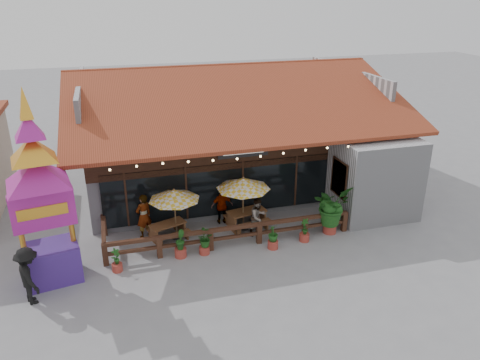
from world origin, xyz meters
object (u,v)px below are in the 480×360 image
object	(u,v)px
picnic_table_left	(168,228)
picnic_table_right	(247,216)
thai_sign_tower	(37,177)
tropical_plant	(331,207)
pedestrian	(29,276)
umbrella_left	(174,195)
umbrella_right	(243,184)

from	to	relation	value
picnic_table_left	picnic_table_right	size ratio (longest dim) A/B	0.95
thai_sign_tower	tropical_plant	xyz separation A→B (m)	(10.92, 0.45, -2.71)
pedestrian	thai_sign_tower	bearing A→B (deg)	-49.59
umbrella_left	picnic_table_right	world-z (taller)	umbrella_left
tropical_plant	picnic_table_left	bearing A→B (deg)	168.41
thai_sign_tower	pedestrian	xyz separation A→B (m)	(-0.58, -1.19, -2.90)
picnic_table_right	pedestrian	world-z (taller)	pedestrian
umbrella_left	picnic_table_right	distance (m)	3.38
umbrella_right	tropical_plant	world-z (taller)	umbrella_right
picnic_table_right	thai_sign_tower	bearing A→B (deg)	-166.25
umbrella_right	pedestrian	distance (m)	8.65
umbrella_left	picnic_table_left	xyz separation A→B (m)	(-0.33, 0.05, -1.48)
umbrella_left	thai_sign_tower	bearing A→B (deg)	-159.09
picnic_table_left	umbrella_right	bearing A→B (deg)	-1.12
thai_sign_tower	pedestrian	size ratio (longest dim) A/B	3.69
umbrella_right	picnic_table_left	world-z (taller)	umbrella_right
pedestrian	umbrella_right	bearing A→B (deg)	-93.59
umbrella_right	picnic_table_right	xyz separation A→B (m)	(0.20, 0.13, -1.58)
picnic_table_right	picnic_table_left	bearing A→B (deg)	-178.91
thai_sign_tower	pedestrian	distance (m)	3.19
picnic_table_right	pedestrian	distance (m)	8.82
thai_sign_tower	pedestrian	bearing A→B (deg)	-115.98
umbrella_left	umbrella_right	xyz separation A→B (m)	(2.87, -0.01, 0.17)
picnic_table_right	tropical_plant	distance (m)	3.60
picnic_table_right	thai_sign_tower	size ratio (longest dim) A/B	0.25
tropical_plant	umbrella_right	bearing A→B (deg)	159.29
umbrella_left	tropical_plant	xyz separation A→B (m)	(6.31, -1.31, -0.75)
thai_sign_tower	picnic_table_right	bearing A→B (deg)	13.75
pedestrian	picnic_table_left	bearing A→B (deg)	-81.93
picnic_table_right	tropical_plant	xyz separation A→B (m)	(3.24, -1.43, 0.67)
umbrella_right	picnic_table_left	xyz separation A→B (m)	(-3.20, 0.06, -1.64)
tropical_plant	pedestrian	world-z (taller)	tropical_plant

